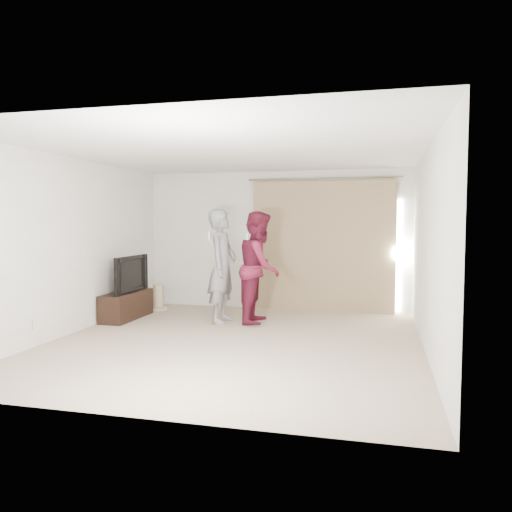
# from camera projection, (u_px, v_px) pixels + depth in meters

# --- Properties ---
(floor) EXTENTS (5.50, 5.50, 0.00)m
(floor) POSITION_uv_depth(u_px,v_px,m) (235.00, 342.00, 6.86)
(floor) COLOR tan
(floor) RESTS_ON ground
(wall_back) EXTENTS (5.00, 0.04, 2.60)m
(wall_back) POSITION_uv_depth(u_px,v_px,m) (276.00, 240.00, 9.44)
(wall_back) COLOR beige
(wall_back) RESTS_ON ground
(wall_left) EXTENTS (0.04, 5.50, 2.60)m
(wall_left) POSITION_uv_depth(u_px,v_px,m) (72.00, 246.00, 7.38)
(wall_left) COLOR beige
(wall_left) RESTS_ON ground
(ceiling) EXTENTS (5.00, 5.50, 0.01)m
(ceiling) POSITION_uv_depth(u_px,v_px,m) (234.00, 151.00, 6.68)
(ceiling) COLOR silver
(ceiling) RESTS_ON wall_back
(curtain) EXTENTS (2.80, 0.11, 2.46)m
(curtain) POSITION_uv_depth(u_px,v_px,m) (323.00, 246.00, 9.15)
(curtain) COLOR tan
(curtain) RESTS_ON ground
(tv_console) EXTENTS (0.41, 1.19, 0.46)m
(tv_console) POSITION_uv_depth(u_px,v_px,m) (126.00, 305.00, 8.51)
(tv_console) COLOR black
(tv_console) RESTS_ON ground
(tv) EXTENTS (0.14, 1.08, 0.62)m
(tv) POSITION_uv_depth(u_px,v_px,m) (126.00, 274.00, 8.47)
(tv) COLOR black
(tv) RESTS_ON tv_console
(scratching_post) EXTENTS (0.36, 0.36, 0.47)m
(scratching_post) POSITION_uv_depth(u_px,v_px,m) (158.00, 300.00, 9.35)
(scratching_post) COLOR #C3B186
(scratching_post) RESTS_ON ground
(person_man) EXTENTS (0.47, 0.69, 1.86)m
(person_man) POSITION_uv_depth(u_px,v_px,m) (222.00, 266.00, 8.16)
(person_man) COLOR slate
(person_man) RESTS_ON ground
(person_woman) EXTENTS (0.73, 0.91, 1.82)m
(person_woman) POSITION_uv_depth(u_px,v_px,m) (260.00, 267.00, 8.16)
(person_woman) COLOR maroon
(person_woman) RESTS_ON ground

